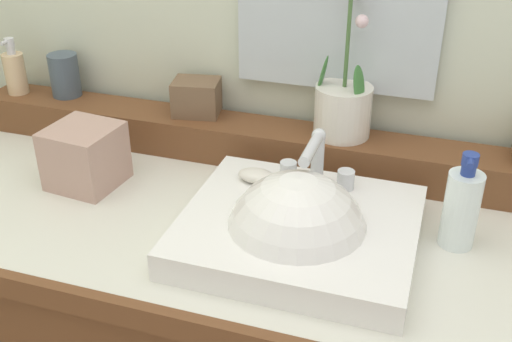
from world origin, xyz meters
The scene contains 9 objects.
back_ledge centered at (0.00, 0.22, 0.88)m, with size 1.36×0.11×0.08m, color brown.
sink_basin centered at (0.15, -0.06, 0.86)m, with size 0.40×0.36×0.27m.
soap_bar centered at (0.04, 0.04, 0.90)m, with size 0.07×0.04×0.02m, color silver.
potted_plant centered at (0.16, 0.24, 0.99)m, with size 0.12×0.12×0.36m.
soap_dispenser centered at (-0.62, 0.22, 0.97)m, with size 0.05×0.05×0.13m.
tumbler_cup centered at (-0.50, 0.24, 0.97)m, with size 0.07×0.07×0.10m, color #44515D.
trinket_box centered at (-0.16, 0.24, 0.96)m, with size 0.10×0.08×0.08m, color brown.
lotion_bottle centered at (0.41, 0.03, 0.91)m, with size 0.06×0.06×0.18m.
tissue_box centered at (-0.31, 0.02, 0.90)m, with size 0.13×0.13×0.12m, color tan.
Camera 1 is at (0.36, -0.93, 1.48)m, focal length 43.72 mm.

